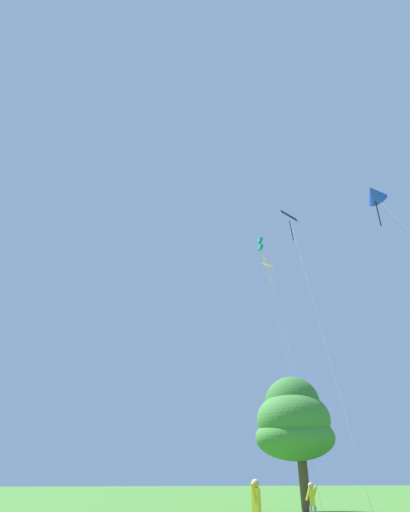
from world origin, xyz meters
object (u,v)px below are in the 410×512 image
kite_yellow_diamond (271,278)px  kite_blue_delta (374,194)px  kite_black_large (291,224)px  person_in_red_shirt (257,506)px  tree_left_oak (294,423)px  kite_teal_box (261,247)px  person_far_back (312,501)px

kite_yellow_diamond → kite_blue_delta: bearing=-92.0°
kite_black_large → person_in_red_shirt: (-16.18, -20.63, -24.91)m
kite_blue_delta → kite_black_large: (-0.84, 11.06, 3.29)m
kite_black_large → tree_left_oak: size_ratio=3.50×
kite_blue_delta → kite_black_large: bearing=94.3°
kite_yellow_diamond → person_in_red_shirt: size_ratio=14.66×
kite_teal_box → kite_yellow_diamond: kite_yellow_diamond is taller
kite_teal_box → kite_black_large: (5.33, 2.72, 5.19)m
person_in_red_shirt → kite_black_large: bearing=51.9°
kite_blue_delta → person_in_red_shirt: (-17.01, -9.57, -21.62)m
kite_black_large → person_in_red_shirt: bearing=-128.1°
kite_yellow_diamond → kite_black_large: bearing=-101.4°
kite_yellow_diamond → person_far_back: size_ratio=15.49×
kite_blue_delta → tree_left_oak: size_ratio=2.95×
kite_black_large → kite_yellow_diamond: bearing=78.6°
kite_blue_delta → person_in_red_shirt: kite_blue_delta is taller
kite_yellow_diamond → person_in_red_shirt: (-17.66, -28.01, -21.97)m
kite_blue_delta → person_far_back: (-12.45, -5.48, -21.68)m
kite_blue_delta → kite_teal_box: kite_blue_delta is taller
kite_blue_delta → kite_teal_box: bearing=126.5°
person_in_red_shirt → person_far_back: bearing=41.9°
person_in_red_shirt → tree_left_oak: bearing=53.7°
kite_black_large → tree_left_oak: (-6.34, -7.26, -20.87)m
kite_blue_delta → kite_black_large: size_ratio=0.84×
kite_yellow_diamond → person_far_back: kite_yellow_diamond is taller
kite_blue_delta → kite_yellow_diamond: size_ratio=0.94×
person_in_red_shirt → person_far_back: person_in_red_shirt is taller
person_far_back → kite_yellow_diamond: bearing=61.3°
tree_left_oak → kite_yellow_diamond: bearing=61.9°
person_in_red_shirt → tree_left_oak: tree_left_oak is taller
kite_blue_delta → person_far_back: 25.59m
kite_blue_delta → person_far_back: bearing=-156.2°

